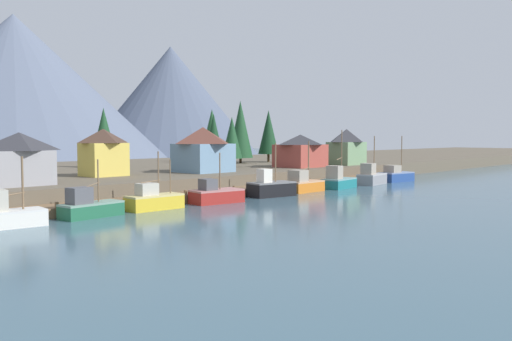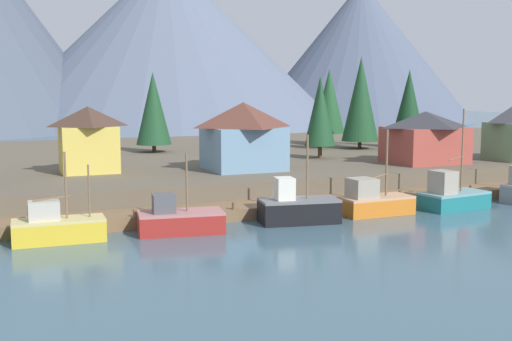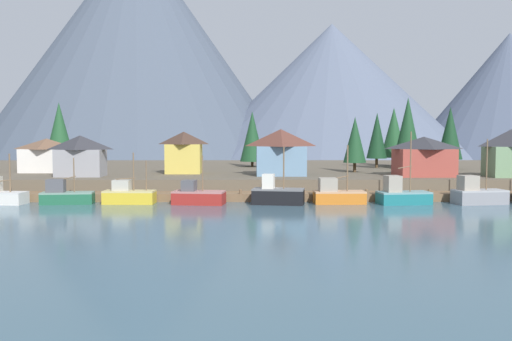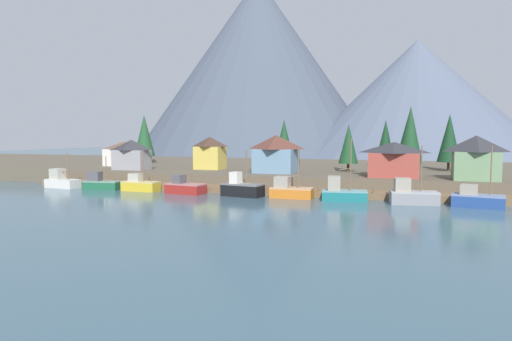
{
  "view_description": "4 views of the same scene",
  "coord_description": "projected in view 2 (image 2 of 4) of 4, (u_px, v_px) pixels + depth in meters",
  "views": [
    {
      "loc": [
        -52.83,
        -50.21,
        8.03
      ],
      "look_at": [
        0.99,
        1.04,
        3.28
      ],
      "focal_mm": 38.36,
      "sensor_mm": 36.0,
      "label": 1
    },
    {
      "loc": [
        -21.48,
        -46.85,
        10.58
      ],
      "look_at": [
        -1.14,
        2.52,
        3.75
      ],
      "focal_mm": 44.43,
      "sensor_mm": 36.0,
      "label": 2
    },
    {
      "loc": [
        -2.55,
        -70.33,
        8.58
      ],
      "look_at": [
        -2.01,
        3.6,
        3.77
      ],
      "focal_mm": 39.26,
      "sensor_mm": 36.0,
      "label": 3
    },
    {
      "loc": [
        24.52,
        -66.58,
        9.41
      ],
      "look_at": [
        1.6,
        1.64,
        3.7
      ],
      "focal_mm": 31.74,
      "sensor_mm": 36.0,
      "label": 4
    }
  ],
  "objects": [
    {
      "name": "conifer_near_left",
      "position": [
        409.0,
        103.0,
        88.1
      ],
      "size": [
        4.29,
        4.29,
        10.84
      ],
      "color": "#4C3823",
      "rests_on": "shoreline_bank"
    },
    {
      "name": "house_yellow",
      "position": [
        89.0,
        139.0,
        61.8
      ],
      "size": [
        5.62,
        4.77,
        6.47
      ],
      "color": "gold",
      "rests_on": "shoreline_bank"
    },
    {
      "name": "fishing_boat_orange",
      "position": [
        373.0,
        201.0,
        53.85
      ],
      "size": [
        6.31,
        2.87,
        7.24
      ],
      "rotation": [
        0.0,
        0.0,
        0.02
      ],
      "color": "#CC6B1E",
      "rests_on": "ground_plane"
    },
    {
      "name": "conifer_mid_right",
      "position": [
        320.0,
        106.0,
        87.25
      ],
      "size": [
        3.66,
        3.66,
        9.95
      ],
      "color": "#4C3823",
      "rests_on": "shoreline_bank"
    },
    {
      "name": "conifer_mid_left",
      "position": [
        329.0,
        101.0,
        93.83
      ],
      "size": [
        4.79,
        4.79,
        11.14
      ],
      "color": "#4C3823",
      "rests_on": "shoreline_bank"
    },
    {
      "name": "conifer_back_left",
      "position": [
        320.0,
        115.0,
        74.38
      ],
      "size": [
        3.66,
        3.66,
        8.85
      ],
      "color": "#4C3823",
      "rests_on": "shoreline_bank"
    },
    {
      "name": "conifer_near_right",
      "position": [
        153.0,
        108.0,
        81.69
      ],
      "size": [
        4.55,
        4.55,
        10.36
      ],
      "color": "#4C3823",
      "rests_on": "shoreline_bank"
    },
    {
      "name": "shoreline_bank",
      "position": [
        177.0,
        163.0,
        81.62
      ],
      "size": [
        400.0,
        56.0,
        2.5
      ],
      "primitive_type": "cube",
      "color": "brown",
      "rests_on": "ground_plane"
    },
    {
      "name": "conifer_centre",
      "position": [
        361.0,
        99.0,
        86.48
      ],
      "size": [
        5.01,
        5.01,
        12.57
      ],
      "color": "#4C3823",
      "rests_on": "shoreline_bank"
    },
    {
      "name": "dock",
      "position": [
        271.0,
        208.0,
        54.19
      ],
      "size": [
        80.0,
        4.0,
        1.6
      ],
      "color": "brown",
      "rests_on": "ground_plane"
    },
    {
      "name": "house_red",
      "position": [
        425.0,
        137.0,
        69.96
      ],
      "size": [
        8.19,
        6.86,
        5.72
      ],
      "color": "#9E4238",
      "rests_on": "shoreline_bank"
    },
    {
      "name": "house_blue",
      "position": [
        243.0,
        135.0,
        64.13
      ],
      "size": [
        7.55,
        7.3,
        6.83
      ],
      "color": "#6689A8",
      "rests_on": "shoreline_bank"
    },
    {
      "name": "ground_plane",
      "position": [
        206.0,
        189.0,
        70.84
      ],
      "size": [
        400.0,
        400.0,
        1.0
      ],
      "primitive_type": "cube",
      "color": "#3D5B6B"
    },
    {
      "name": "fishing_boat_red",
      "position": [
        179.0,
        220.0,
        46.97
      ],
      "size": [
        6.61,
        3.77,
        5.99
      ],
      "rotation": [
        0.0,
        0.0,
        -0.14
      ],
      "color": "maroon",
      "rests_on": "ground_plane"
    },
    {
      "name": "mountain_east_peak",
      "position": [
        360.0,
        52.0,
        213.61
      ],
      "size": [
        75.19,
        75.19,
        46.36
      ],
      "primitive_type": "cone",
      "color": "#4C566B",
      "rests_on": "ground_plane"
    },
    {
      "name": "fishing_boat_black",
      "position": [
        297.0,
        208.0,
        50.59
      ],
      "size": [
        6.64,
        3.87,
        7.06
      ],
      "rotation": [
        0.0,
        0.0,
        -0.16
      ],
      "color": "black",
      "rests_on": "ground_plane"
    },
    {
      "name": "mountain_central_peak",
      "position": [
        167.0,
        41.0,
        189.35
      ],
      "size": [
        104.05,
        104.05,
        49.82
      ],
      "primitive_type": "cone",
      "color": "slate",
      "rests_on": "ground_plane"
    },
    {
      "name": "fishing_boat_teal",
      "position": [
        452.0,
        196.0,
        56.38
      ],
      "size": [
        6.59,
        3.77,
        8.9
      ],
      "rotation": [
        0.0,
        0.0,
        0.13
      ],
      "color": "#196B70",
      "rests_on": "ground_plane"
    },
    {
      "name": "fishing_boat_yellow",
      "position": [
        57.0,
        227.0,
        44.18
      ],
      "size": [
        6.35,
        2.75,
        6.32
      ],
      "rotation": [
        0.0,
        0.0,
        -0.04
      ],
      "color": "gold",
      "rests_on": "ground_plane"
    }
  ]
}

